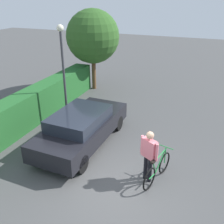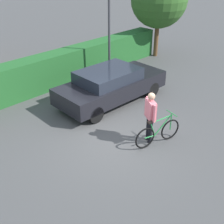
% 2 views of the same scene
% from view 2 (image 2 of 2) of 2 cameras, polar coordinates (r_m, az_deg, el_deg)
% --- Properties ---
extents(ground_plane, '(60.00, 60.00, 0.00)m').
position_cam_2_polar(ground_plane, '(9.85, 1.01, -5.11)').
color(ground_plane, '#494949').
extents(hedge_row, '(15.26, 0.90, 1.47)m').
position_cam_2_polar(hedge_row, '(13.08, -15.16, 6.51)').
color(hedge_row, '#225C27').
rests_on(hedge_row, ground).
extents(parked_car_near, '(4.65, 2.00, 1.40)m').
position_cam_2_polar(parked_car_near, '(11.86, -0.22, 5.24)').
color(parked_car_near, black).
rests_on(parked_car_near, ground).
extents(bicycle, '(1.67, 0.62, 0.97)m').
position_cam_2_polar(bicycle, '(9.53, 8.75, -3.93)').
color(bicycle, black).
rests_on(bicycle, ground).
extents(person_rider, '(0.42, 0.61, 1.72)m').
position_cam_2_polar(person_rider, '(9.29, 7.32, -0.31)').
color(person_rider, black).
rests_on(person_rider, ground).
extents(street_lamp, '(0.28, 0.28, 4.23)m').
position_cam_2_polar(street_lamp, '(13.25, -0.55, 16.85)').
color(street_lamp, '#38383D').
rests_on(street_lamp, ground).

